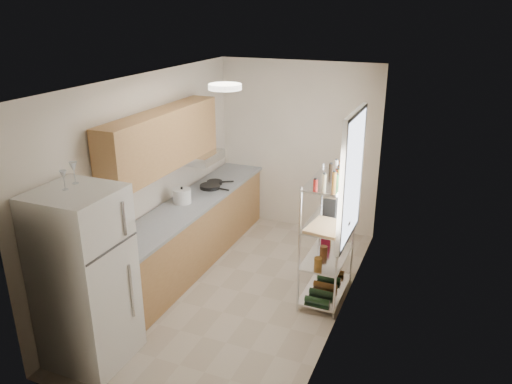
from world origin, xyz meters
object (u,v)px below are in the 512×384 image
refrigerator (85,278)px  espresso_machine (331,204)px  frying_pan_large (210,187)px  rice_cooker (182,196)px  cutting_board (327,227)px

refrigerator → espresso_machine: refrigerator is taller
frying_pan_large → espresso_machine: (1.88, -0.52, 0.21)m
rice_cooker → cutting_board: 2.05m
frying_pan_large → espresso_machine: bearing=-9.1°
espresso_machine → refrigerator: bearing=-136.0°
refrigerator → cutting_board: (1.91, 1.74, 0.13)m
refrigerator → frying_pan_large: bearing=90.9°
refrigerator → rice_cooker: 2.04m
rice_cooker → frying_pan_large: size_ratio=0.83×
refrigerator → rice_cooker: refrigerator is taller
rice_cooker → cutting_board: bearing=-8.4°
rice_cooker → espresso_machine: 1.97m
frying_pan_large → espresso_machine: 1.96m
refrigerator → cutting_board: refrigerator is taller
rice_cooker → refrigerator: bearing=-86.7°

